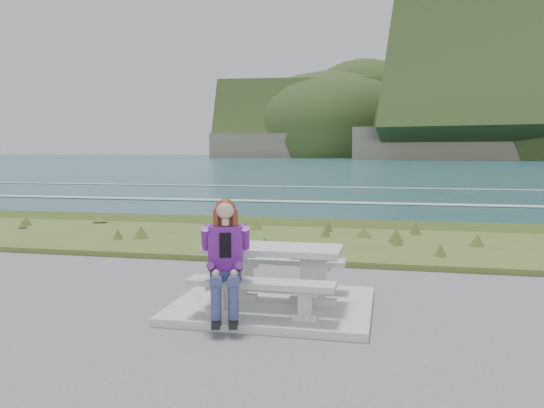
{
  "coord_description": "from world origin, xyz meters",
  "views": [
    {
      "loc": [
        1.47,
        -6.78,
        2.09
      ],
      "look_at": [
        -0.28,
        1.2,
        1.29
      ],
      "focal_mm": 35.0,
      "sensor_mm": 36.0,
      "label": 1
    }
  ],
  "objects_px": {
    "bench_seaward": "(283,265)",
    "bench_landward": "(261,289)",
    "seated_woman": "(225,275)",
    "picnic_table": "(273,258)"
  },
  "relations": [
    {
      "from": "bench_seaward",
      "to": "bench_landward",
      "type": "bearing_deg",
      "value": -90.0
    },
    {
      "from": "bench_seaward",
      "to": "seated_woman",
      "type": "height_order",
      "value": "seated_woman"
    },
    {
      "from": "bench_landward",
      "to": "picnic_table",
      "type": "bearing_deg",
      "value": 90.0
    },
    {
      "from": "picnic_table",
      "to": "seated_woman",
      "type": "height_order",
      "value": "seated_woman"
    },
    {
      "from": "bench_landward",
      "to": "seated_woman",
      "type": "height_order",
      "value": "seated_woman"
    },
    {
      "from": "picnic_table",
      "to": "bench_landward",
      "type": "xyz_separation_m",
      "value": [
        0.0,
        -0.7,
        -0.23
      ]
    },
    {
      "from": "picnic_table",
      "to": "bench_seaward",
      "type": "relative_size",
      "value": 1.0
    },
    {
      "from": "bench_seaward",
      "to": "seated_woman",
      "type": "bearing_deg",
      "value": -104.77
    },
    {
      "from": "bench_landward",
      "to": "seated_woman",
      "type": "distance_m",
      "value": 0.46
    },
    {
      "from": "picnic_table",
      "to": "bench_seaward",
      "type": "bearing_deg",
      "value": 90.0
    }
  ]
}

